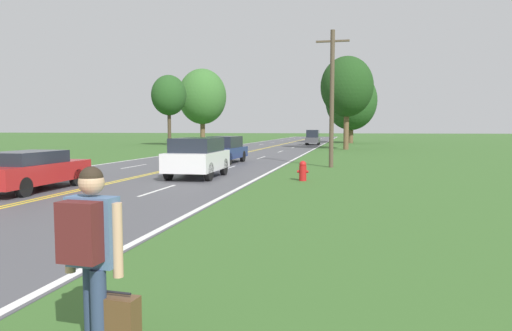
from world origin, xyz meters
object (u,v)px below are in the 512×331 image
(tree_right_cluster, at_px, (351,101))
(car_red_sedan_nearest, at_px, (30,170))
(tree_far_back, at_px, (347,87))
(car_dark_grey_van_mid_far, at_px, (313,137))
(fire_hydrant, at_px, (303,171))
(tree_mid_treeline, at_px, (169,95))
(car_white_suv_approaching, at_px, (197,156))
(hitchhiker_person, at_px, (90,242))
(car_dark_blue_sedan_mid_near, at_px, (225,149))
(suitcase, at_px, (119,328))
(tree_left_verge, at_px, (202,97))

(tree_right_cluster, height_order, car_red_sedan_nearest, tree_right_cluster)
(tree_far_back, distance_m, car_dark_grey_van_mid_far, 14.06)
(car_red_sedan_nearest, xyz_separation_m, car_dark_grey_van_mid_far, (5.70, 45.82, 0.27))
(fire_hydrant, xyz_separation_m, tree_mid_treeline, (-20.61, 35.14, 5.81))
(fire_hydrant, relative_size, tree_right_cluster, 0.08)
(tree_right_cluster, height_order, car_white_suv_approaching, tree_right_cluster)
(hitchhiker_person, bearing_deg, fire_hydrant, 2.52)
(tree_right_cluster, relative_size, car_dark_blue_sedan_mid_near, 2.15)
(tree_far_back, height_order, car_white_suv_approaching, tree_far_back)
(suitcase, relative_size, car_red_sedan_nearest, 0.14)
(suitcase, relative_size, tree_far_back, 0.07)
(car_red_sedan_nearest, bearing_deg, car_white_suv_approaching, -40.43)
(tree_right_cluster, bearing_deg, tree_left_verge, -175.37)
(tree_mid_treeline, distance_m, car_dark_grey_van_mid_far, 19.09)
(car_dark_blue_sedan_mid_near, bearing_deg, car_white_suv_approaching, 9.75)
(suitcase, height_order, fire_hydrant, fire_hydrant)
(tree_left_verge, bearing_deg, tree_far_back, -40.78)
(car_dark_grey_van_mid_far, bearing_deg, hitchhiker_person, 1.73)
(hitchhiker_person, xyz_separation_m, tree_left_verge, (-19.99, 62.14, 5.78))
(hitchhiker_person, bearing_deg, car_white_suv_approaching, 19.65)
(fire_hydrant, distance_m, car_dark_grey_van_mid_far, 40.97)
(tree_mid_treeline, distance_m, car_white_suv_approaching, 38.75)
(hitchhiker_person, distance_m, car_dark_grey_van_mid_far, 55.82)
(car_red_sedan_nearest, relative_size, car_dark_grey_van_mid_far, 1.07)
(tree_far_back, relative_size, car_white_suv_approaching, 2.36)
(car_white_suv_approaching, relative_size, car_dark_blue_sedan_mid_near, 0.82)
(tree_left_verge, relative_size, tree_mid_treeline, 1.26)
(car_red_sedan_nearest, bearing_deg, tree_left_verge, 11.00)
(suitcase, distance_m, car_red_sedan_nearest, 13.25)
(car_white_suv_approaching, bearing_deg, car_dark_blue_sedan_mid_near, -173.79)
(tree_far_back, relative_size, car_dark_grey_van_mid_far, 2.14)
(fire_hydrant, bearing_deg, car_red_sedan_nearest, -150.65)
(tree_far_back, xyz_separation_m, car_white_suv_approaching, (-5.90, -28.36, -5.38))
(tree_mid_treeline, relative_size, car_dark_grey_van_mid_far, 2.00)
(suitcase, height_order, tree_right_cluster, tree_right_cluster)
(tree_left_verge, xyz_separation_m, car_dark_blue_sedan_mid_near, (14.57, -38.79, -6.04))
(tree_mid_treeline, bearing_deg, fire_hydrant, -59.61)
(tree_left_verge, bearing_deg, car_dark_blue_sedan_mid_near, -69.41)
(hitchhiker_person, distance_m, car_dark_blue_sedan_mid_near, 23.97)
(fire_hydrant, distance_m, tree_far_back, 29.23)
(fire_hydrant, bearing_deg, hitchhiker_person, -91.31)
(tree_far_back, bearing_deg, suitcase, -91.78)
(fire_hydrant, relative_size, car_white_suv_approaching, 0.21)
(tree_right_cluster, distance_m, car_red_sedan_nearest, 55.25)
(tree_left_verge, height_order, car_white_suv_approaching, tree_left_verge)
(hitchhiker_person, xyz_separation_m, tree_mid_treeline, (-20.27, 50.04, 5.13))
(suitcase, bearing_deg, car_red_sedan_nearest, 45.33)
(suitcase, distance_m, car_white_suv_approaching, 15.81)
(fire_hydrant, bearing_deg, tree_right_cluster, 88.14)
(suitcase, bearing_deg, car_dark_blue_sedan_mid_near, 17.50)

